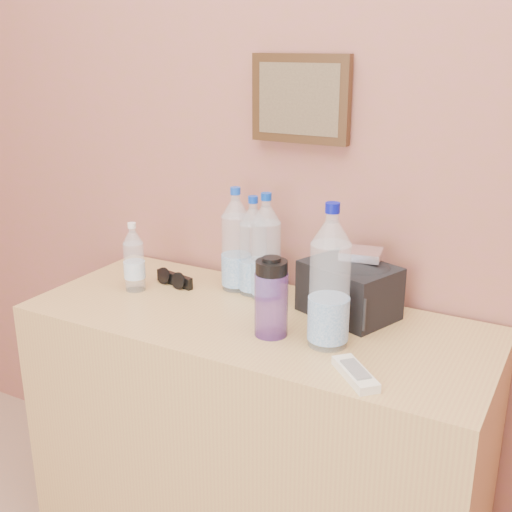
{
  "coord_description": "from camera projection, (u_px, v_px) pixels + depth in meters",
  "views": [
    {
      "loc": [
        0.64,
        0.26,
        1.56
      ],
      "look_at": [
        -0.15,
        1.71,
        1.0
      ],
      "focal_mm": 45.0,
      "sensor_mm": 36.0,
      "label": 1
    }
  ],
  "objects": [
    {
      "name": "dresser",
      "position": [
        255.0,
        442.0,
        1.93
      ],
      "size": [
        1.32,
        0.55,
        0.82
      ],
      "primitive_type": "cube",
      "color": "tan",
      "rests_on": "ground"
    },
    {
      "name": "pet_small",
      "position": [
        134.0,
        261.0,
        1.97
      ],
      "size": [
        0.06,
        0.06,
        0.22
      ],
      "rotation": [
        0.0,
        0.0,
        -0.1
      ],
      "color": "silver",
      "rests_on": "dresser"
    },
    {
      "name": "pet_large_c",
      "position": [
        253.0,
        251.0,
        1.93
      ],
      "size": [
        0.08,
        0.08,
        0.3
      ],
      "rotation": [
        0.0,
        0.0,
        -0.39
      ],
      "color": "white",
      "rests_on": "dresser"
    },
    {
      "name": "pet_large_b",
      "position": [
        266.0,
        252.0,
        1.9
      ],
      "size": [
        0.09,
        0.09,
        0.32
      ],
      "rotation": [
        0.0,
        0.0,
        0.03
      ],
      "color": "white",
      "rests_on": "dresser"
    },
    {
      "name": "pet_large_d",
      "position": [
        330.0,
        284.0,
        1.58
      ],
      "size": [
        0.1,
        0.1,
        0.37
      ],
      "rotation": [
        0.0,
        0.0,
        0.11
      ],
      "color": "white",
      "rests_on": "dresser"
    },
    {
      "name": "picture_frame",
      "position": [
        300.0,
        99.0,
        1.84
      ],
      "size": [
        0.3,
        0.03,
        0.25
      ],
      "primitive_type": null,
      "color": "#382311",
      "rests_on": "room_shell"
    },
    {
      "name": "foil_packet",
      "position": [
        361.0,
        254.0,
        1.76
      ],
      "size": [
        0.12,
        0.11,
        0.02
      ],
      "primitive_type": "cube",
      "rotation": [
        0.0,
        0.0,
        0.18
      ],
      "color": "white",
      "rests_on": "toiletry_bag"
    },
    {
      "name": "toiletry_bag",
      "position": [
        349.0,
        286.0,
        1.79
      ],
      "size": [
        0.3,
        0.25,
        0.17
      ],
      "primitive_type": null,
      "rotation": [
        0.0,
        0.0,
        -0.35
      ],
      "color": "black",
      "rests_on": "dresser"
    },
    {
      "name": "pet_large_a",
      "position": [
        236.0,
        245.0,
        1.96
      ],
      "size": [
        0.09,
        0.09,
        0.32
      ],
      "rotation": [
        0.0,
        0.0,
        -0.4
      ],
      "color": "silver",
      "rests_on": "dresser"
    },
    {
      "name": "sunglasses",
      "position": [
        175.0,
        279.0,
        2.03
      ],
      "size": [
        0.15,
        0.08,
        0.04
      ],
      "primitive_type": null,
      "rotation": [
        0.0,
        0.0,
        -0.21
      ],
      "color": "black",
      "rests_on": "dresser"
    },
    {
      "name": "ac_remote",
      "position": [
        355.0,
        374.0,
        1.47
      ],
      "size": [
        0.15,
        0.15,
        0.02
      ],
      "primitive_type": "cube",
      "rotation": [
        0.0,
        0.0,
        -0.78
      ],
      "color": "silver",
      "rests_on": "dresser"
    },
    {
      "name": "nalgene_bottle",
      "position": [
        271.0,
        297.0,
        1.66
      ],
      "size": [
        0.09,
        0.09,
        0.21
      ],
      "rotation": [
        0.0,
        0.0,
        -0.02
      ],
      "color": "#5C3285",
      "rests_on": "dresser"
    }
  ]
}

